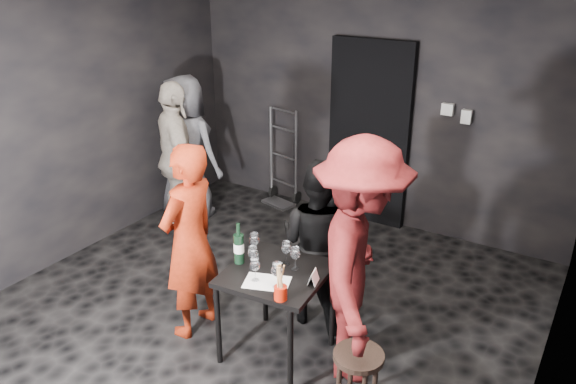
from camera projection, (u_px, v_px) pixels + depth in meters
The scene contains 25 objects.
floor at pixel (245, 323), 4.82m from camera, with size 4.50×5.00×0.02m, color black.
wall_back at pixel (373, 107), 6.25m from camera, with size 4.50×0.04×2.70m, color black.
wall_left at pixel (50, 132), 5.38m from camera, with size 0.04×5.00×2.70m, color black.
wall_right at pixel (558, 252), 3.21m from camera, with size 0.04×5.00×2.70m, color black.
doorway at pixel (369, 134), 6.32m from camera, with size 0.95×0.10×2.10m, color black.
wallbox_upper at pixel (448, 109), 5.76m from camera, with size 0.12×0.06×0.12m, color #B7B7B2.
wallbox_lower at pixel (467, 117), 5.68m from camera, with size 0.10×0.06×0.14m, color #B7B7B2.
hand_truck at pixel (282, 186), 7.08m from camera, with size 0.40×0.34×1.21m.
tasting_table at pixel (276, 283), 4.21m from camera, with size 0.72×0.72×0.75m.
stool at pixel (358, 365), 3.77m from camera, with size 0.34×0.34×0.47m.
server_red at pixel (189, 233), 4.43m from camera, with size 0.65×0.43×1.78m, color #A3260D.
woman_black at pixel (318, 245), 4.63m from camera, with size 0.69×0.38×1.41m, color black.
man_maroon at pixel (361, 237), 3.86m from camera, with size 1.46×0.68×2.26m, color maroon.
bystander_cream at pixel (176, 149), 6.09m from camera, with size 1.14×0.54×1.94m, color beige.
bystander_grey at pixel (186, 140), 6.40m from camera, with size 0.94×0.52×1.93m, color slate.
tasting_mat at pixel (267, 282), 4.02m from camera, with size 0.32×0.22×0.00m, color white.
wine_glass_a at pixel (253, 257), 4.16m from camera, with size 0.08×0.08×0.20m, color white, non-canonical shape.
wine_glass_b at pixel (254, 244), 4.33m from camera, with size 0.08×0.08×0.22m, color white, non-canonical shape.
wine_glass_c at pixel (286, 252), 4.23m from camera, with size 0.08×0.08×0.20m, color white, non-canonical shape.
wine_glass_d at pixel (255, 269), 4.01m from camera, with size 0.07×0.07×0.20m, color white, non-canonical shape.
wine_glass_e at pixel (277, 274), 3.92m from camera, with size 0.08×0.08×0.22m, color white, non-canonical shape.
wine_glass_f at pixel (295, 257), 4.15m from camera, with size 0.08×0.08×0.20m, color white, non-canonical shape.
wine_bottle at pixel (239, 248), 4.24m from camera, with size 0.08×0.08×0.33m.
breadstick_cup at pixel (281, 283), 3.78m from camera, with size 0.09×0.09×0.28m.
reserved_card at pixel (312, 276), 4.01m from camera, with size 0.07×0.12×0.09m, color white, non-canonical shape.
Camera 1 is at (2.41, -3.21, 2.93)m, focal length 35.00 mm.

